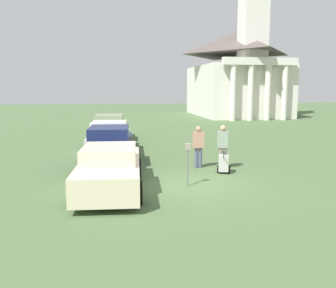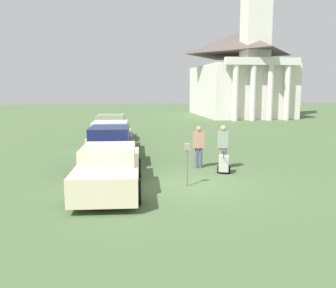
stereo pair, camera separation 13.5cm
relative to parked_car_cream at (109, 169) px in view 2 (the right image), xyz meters
The scene contains 10 objects.
ground_plane 2.70m from the parked_car_cream, ahead, with size 120.00×120.00×0.00m, color #4C663D.
parked_car_cream is the anchor object (origin of this frame).
parked_car_navy 3.88m from the parked_car_cream, 90.00° to the left, with size 2.16×5.13×1.58m.
parked_car_white 7.15m from the parked_car_cream, 90.00° to the left, with size 2.28×4.75×1.50m.
parked_car_sage 10.92m from the parked_car_cream, 90.00° to the left, with size 2.21×4.95×1.57m.
parking_meter 2.48m from the parked_car_cream, ahead, with size 0.18×0.09×1.39m.
person_worker 4.41m from the parked_car_cream, 38.34° to the left, with size 0.44×0.25×1.66m.
person_supervisor 4.99m from the parked_car_cream, 29.17° to the left, with size 0.47×0.35×1.71m.
equipment_cart 4.50m from the parked_car_cream, 21.92° to the left, with size 0.54×0.99×1.00m.
church 32.41m from the parked_car_cream, 63.92° to the left, with size 8.75×13.43×22.38m.
Camera 2 is at (-2.44, -11.76, 3.17)m, focal length 40.00 mm.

